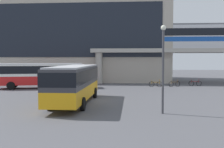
# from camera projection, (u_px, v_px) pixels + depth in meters

# --- Properties ---
(ground_plane) EXTENTS (120.00, 120.00, 0.00)m
(ground_plane) POSITION_uv_depth(u_px,v_px,m) (106.00, 88.00, 34.96)
(ground_plane) COLOR #515156
(station_building) EXTENTS (31.97, 15.57, 15.03)m
(station_building) POSITION_uv_depth(u_px,v_px,m) (79.00, 39.00, 50.25)
(station_building) COLOR #B2A899
(station_building) RESTS_ON ground_plane
(elevated_platform) EXTENTS (33.22, 5.53, 5.35)m
(elevated_platform) POSITION_uv_depth(u_px,v_px,m) (198.00, 54.00, 42.61)
(elevated_platform) COLOR #ADA89E
(elevated_platform) RESTS_ON ground_plane
(train) EXTENTS (22.13, 2.96, 3.84)m
(train) POSITION_uv_depth(u_px,v_px,m) (187.00, 36.00, 42.60)
(train) COLOR silver
(train) RESTS_ON elevated_platform
(bus_main) EXTENTS (2.83, 11.06, 3.22)m
(bus_main) POSITION_uv_depth(u_px,v_px,m) (75.00, 80.00, 23.06)
(bus_main) COLOR orange
(bus_main) RESTS_ON ground_plane
(bus_secondary) EXTENTS (11.32, 5.25, 3.22)m
(bus_secondary) POSITION_uv_depth(u_px,v_px,m) (41.00, 73.00, 35.25)
(bus_secondary) COLOR red
(bus_secondary) RESTS_ON ground_plane
(bicycle_red) EXTENTS (1.79, 0.13, 1.04)m
(bicycle_red) POSITION_uv_depth(u_px,v_px,m) (195.00, 83.00, 38.45)
(bicycle_red) COLOR black
(bicycle_red) RESTS_ON ground_plane
(bicycle_brown) EXTENTS (1.65, 0.80, 1.04)m
(bicycle_brown) POSITION_uv_depth(u_px,v_px,m) (174.00, 84.00, 37.34)
(bicycle_brown) COLOR black
(bicycle_brown) RESTS_ON ground_plane
(bicycle_orange) EXTENTS (1.79, 0.14, 1.04)m
(bicycle_orange) POSITION_uv_depth(u_px,v_px,m) (156.00, 84.00, 37.16)
(bicycle_orange) COLOR black
(bicycle_orange) RESTS_ON ground_plane
(lamp_post) EXTENTS (0.36, 0.36, 6.10)m
(lamp_post) POSITION_uv_depth(u_px,v_px,m) (163.00, 62.00, 18.74)
(lamp_post) COLOR #3F3F44
(lamp_post) RESTS_ON ground_plane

